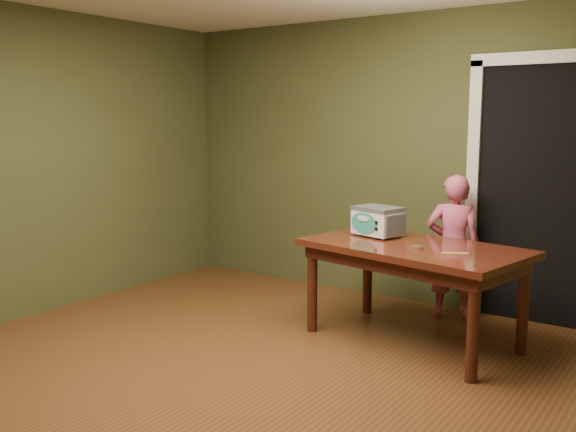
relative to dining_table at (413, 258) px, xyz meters
The scene contains 8 objects.
floor 1.74m from the dining_table, 116.38° to the right, with size 5.00×5.00×0.00m, color brown.
room_shell 1.93m from the dining_table, 116.38° to the right, with size 4.52×5.02×2.61m.
doorway 1.51m from the dining_table, 66.43° to the left, with size 1.10×0.66×2.25m.
dining_table is the anchor object (origin of this frame).
toy_oven 0.47m from the dining_table, 157.09° to the left, with size 0.43×0.34×0.24m.
baking_pan 0.19m from the dining_table, 60.70° to the right, with size 0.10×0.10×0.02m.
spatula 0.41m from the dining_table, 20.87° to the right, with size 0.18×0.03×0.01m, color #FDC96E.
child 0.75m from the dining_table, 87.89° to the left, with size 0.45×0.29×1.22m, color #CE5579.
Camera 1 is at (2.60, -2.91, 1.68)m, focal length 40.00 mm.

